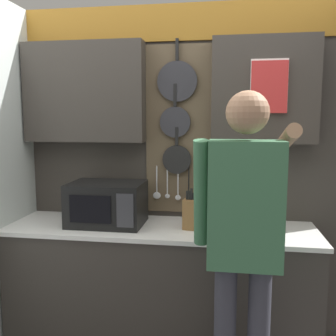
% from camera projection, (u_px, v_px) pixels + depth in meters
% --- Properties ---
extents(base_cabinet_counter, '(2.13, 0.59, 0.91)m').
position_uv_depth(base_cabinet_counter, '(160.00, 289.00, 2.65)').
color(base_cabinet_counter, '#38332D').
rests_on(base_cabinet_counter, ground_plane).
extents(back_wall_unit, '(2.70, 0.23, 2.46)m').
position_uv_depth(back_wall_unit, '(165.00, 138.00, 2.76)').
color(back_wall_unit, '#38332D').
rests_on(back_wall_unit, ground_plane).
extents(microwave, '(0.51, 0.37, 0.30)m').
position_uv_depth(microwave, '(107.00, 203.00, 2.62)').
color(microwave, black).
rests_on(microwave, base_cabinet_counter).
extents(knife_block, '(0.13, 0.16, 0.28)m').
position_uv_depth(knife_block, '(193.00, 213.00, 2.54)').
color(knife_block, brown).
rests_on(knife_block, base_cabinet_counter).
extents(utensil_crock, '(0.12, 0.12, 0.35)m').
position_uv_depth(utensil_crock, '(225.00, 216.00, 2.51)').
color(utensil_crock, white).
rests_on(utensil_crock, base_cabinet_counter).
extents(person, '(0.54, 0.69, 1.79)m').
position_uv_depth(person, '(244.00, 228.00, 1.96)').
color(person, '#383842').
rests_on(person, ground_plane).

